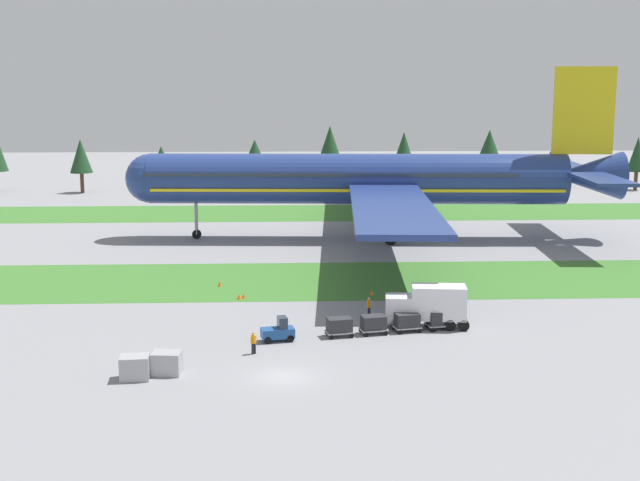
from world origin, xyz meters
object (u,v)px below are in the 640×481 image
Objects in this scene: taxiway_marker_0 at (239,297)px; taxiway_marker_1 at (220,284)px; cargo_dolly_fourth at (440,318)px; cargo_dolly_second at (373,323)px; uld_container_1 at (167,363)px; taxiway_marker_3 at (372,292)px; ground_crew_loader at (369,306)px; cargo_dolly_lead at (339,326)px; taxiway_marker_2 at (244,296)px; airliner at (372,179)px; baggage_tug at (279,331)px; ground_crew_marshaller at (254,342)px; catering_truck at (428,305)px; uld_container_0 at (135,367)px; cargo_dolly_third at (407,321)px.

taxiway_marker_1 reaches higher than taxiway_marker_0.
cargo_dolly_second is at bearing 90.00° from cargo_dolly_fourth.
taxiway_marker_3 is at bearing 52.89° from uld_container_1.
taxiway_marker_0 is at bearing 46.54° from cargo_dolly_fourth.
cargo_dolly_lead is at bearing 179.03° from ground_crew_loader.
taxiway_marker_1 is at bearing 118.39° from taxiway_marker_2.
taxiway_marker_1 is at bearing 148.36° from airliner.
cargo_dolly_fourth reaches higher than taxiway_marker_2.
cargo_dolly_fourth is at bearing -69.38° from taxiway_marker_3.
baggage_tug is 1.62× the size of ground_crew_marshaller.
cargo_dolly_lead is at bearing -56.96° from taxiway_marker_2.
taxiway_marker_2 is at bearing 84.55° from ground_crew_loader.
uld_container_1 reaches higher than taxiway_marker_3.
taxiway_marker_1 is at bearing 56.65° from catering_truck.
cargo_dolly_second is 5.36× the size of taxiway_marker_3.
airliner is at bearing -9.73° from cargo_dolly_fourth.
taxiway_marker_2 is at bearing 21.23° from cargo_dolly_lead.
ground_crew_marshaller is at bearing 99.72° from cargo_dolly_fourth.
uld_container_0 is at bearing -105.49° from taxiway_marker_0.
airliner is at bearing 63.08° from taxiway_marker_0.
airliner is 154.35× the size of taxiway_marker_0.
taxiway_marker_1 is at bearing 6.15° from baggage_tug.
uld_container_0 is (-8.05, -5.22, -0.11)m from ground_crew_marshaller.
cargo_dolly_lead is 8.01m from ground_crew_marshaller.
cargo_dolly_fourth is at bearing -100.20° from ground_crew_loader.
cargo_dolly_third is (-1.33, -42.29, -7.10)m from airliner.
uld_container_0 is at bearing 124.11° from catering_truck.
cargo_dolly_lead is 1.41× the size of ground_crew_loader.
cargo_dolly_fourth is 1.23× the size of uld_container_1.
ground_crew_marshaller is 14.06m from ground_crew_loader.
cargo_dolly_second is 5.80m from cargo_dolly_fourth.
cargo_dolly_lead and cargo_dolly_fourth have the same top height.
cargo_dolly_fourth is at bearing -117.69° from catering_truck.
taxiway_marker_3 is (1.04, 7.83, -0.72)m from ground_crew_loader.
uld_container_1 is (-19.75, -52.00, -7.22)m from airliner.
airliner is at bearing -26.80° from baggage_tug.
uld_container_1 is at bearing -101.66° from taxiway_marker_2.
taxiway_marker_3 is at bearing 50.81° from uld_container_0.
cargo_dolly_second is 16.59m from taxiway_marker_0.
baggage_tug is 13.73m from cargo_dolly_fourth.
uld_container_0 reaches higher than taxiway_marker_2.
ground_crew_loader is 21.31m from uld_container_1.
uld_container_1 is at bearing 171.93° from ground_crew_marshaller.
cargo_dolly_lead is 14.28m from taxiway_marker_3.
uld_container_1 is 27.83m from taxiway_marker_3.
baggage_tug is 1.14× the size of cargo_dolly_lead.
taxiway_marker_3 is (16.79, 22.19, -0.58)m from uld_container_1.
catering_truck reaches higher than cargo_dolly_fourth.
cargo_dolly_fourth is at bearing 25.83° from uld_container_1.
cargo_dolly_lead reaches higher than taxiway_marker_2.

